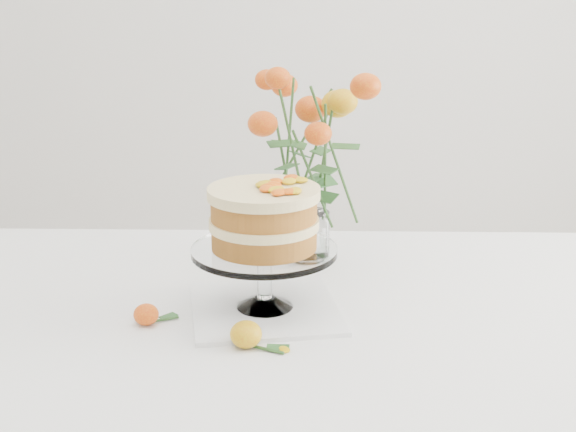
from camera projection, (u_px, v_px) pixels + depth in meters
table at (276, 346)px, 1.53m from camera, size 1.43×0.93×0.76m
napkin at (265, 309)px, 1.49m from camera, size 0.31×0.31×0.01m
cake_stand at (264, 225)px, 1.44m from camera, size 0.27×0.27×0.24m
rose_vase at (309, 141)px, 1.66m from camera, size 0.30×0.30×0.46m
loose_rose_near at (246, 334)px, 1.34m from camera, size 0.09×0.06×0.05m
loose_rose_far at (146, 314)px, 1.43m from camera, size 0.08×0.05×0.04m
stray_petal_a at (206, 328)px, 1.41m from camera, size 0.03×0.02×0.00m
stray_petal_b at (262, 339)px, 1.37m from camera, size 0.03×0.02×0.00m
stray_petal_c at (284, 350)px, 1.33m from camera, size 0.03×0.02×0.00m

